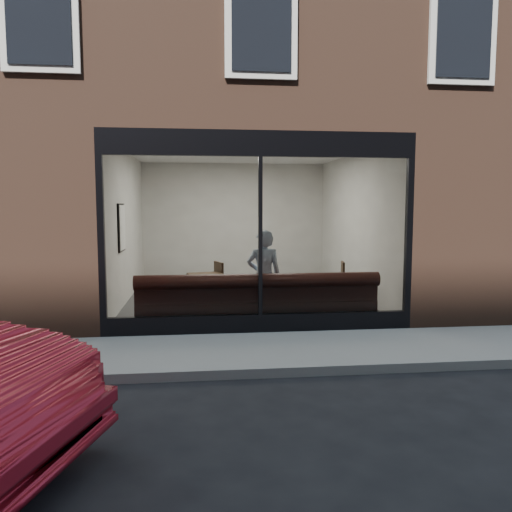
{
  "coord_description": "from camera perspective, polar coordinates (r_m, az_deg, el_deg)",
  "views": [
    {
      "loc": [
        -0.96,
        -5.77,
        2.04
      ],
      "look_at": [
        -0.03,
        2.4,
        1.21
      ],
      "focal_mm": 35.0,
      "sensor_mm": 36.0,
      "label": 1
    }
  ],
  "objects": [
    {
      "name": "cafe_floor",
      "position": [
        11.0,
        -1.39,
        -4.8
      ],
      "size": [
        6.0,
        6.0,
        0.0
      ],
      "primitive_type": "plane",
      "color": "#2D2D30",
      "rests_on": "ground"
    },
    {
      "name": "person",
      "position": [
        8.64,
        0.92,
        -2.38
      ],
      "size": [
        0.62,
        0.42,
        1.62
      ],
      "primitive_type": "imported",
      "rotation": [
        0.0,
        0.0,
        3.08
      ],
      "color": "#ACC5DF",
      "rests_on": "cafe_floor"
    },
    {
      "name": "kerb_near",
      "position": [
        6.13,
        2.92,
        -13.06
      ],
      "size": [
        40.0,
        0.1,
        0.12
      ],
      "primitive_type": "cube",
      "color": "gray",
      "rests_on": "ground"
    },
    {
      "name": "storefront_kick",
      "position": [
        8.1,
        0.48,
        -7.7
      ],
      "size": [
        5.0,
        0.1,
        0.3
      ],
      "primitive_type": "cube",
      "color": "black",
      "rests_on": "ground"
    },
    {
      "name": "cafe_table_left",
      "position": [
        9.4,
        -5.71,
        -2.19
      ],
      "size": [
        0.75,
        0.75,
        0.04
      ],
      "primitive_type": "cube",
      "rotation": [
        0.0,
        0.0,
        0.23
      ],
      "color": "black",
      "rests_on": "cafe_floor"
    },
    {
      "name": "host_building_pier_left",
      "position": [
        14.06,
        -17.98,
        3.71
      ],
      "size": [
        2.5,
        12.0,
        3.2
      ],
      "primitive_type": "cube",
      "color": "brown",
      "rests_on": "ground"
    },
    {
      "name": "cafe_wall_back",
      "position": [
        13.8,
        -2.51,
        3.95
      ],
      "size": [
        5.0,
        0.0,
        5.0
      ],
      "primitive_type": "plane",
      "rotation": [
        1.57,
        0.0,
        0.0
      ],
      "color": "beige",
      "rests_on": "ground"
    },
    {
      "name": "banquette",
      "position": [
        8.47,
        0.15,
        -6.58
      ],
      "size": [
        4.0,
        0.55,
        0.45
      ],
      "primitive_type": "cube",
      "color": "#331612",
      "rests_on": "cafe_floor"
    },
    {
      "name": "storefront_mullion",
      "position": [
        7.89,
        0.49,
        2.24
      ],
      "size": [
        0.06,
        0.1,
        2.5
      ],
      "primitive_type": "cube",
      "color": "black",
      "rests_on": "storefront_kick"
    },
    {
      "name": "host_building_pier_right",
      "position": [
        14.56,
        12.41,
        3.92
      ],
      "size": [
        2.5,
        12.0,
        3.2
      ],
      "primitive_type": "cube",
      "color": "brown",
      "rests_on": "ground"
    },
    {
      "name": "cafe_ceiling",
      "position": [
        10.87,
        -1.43,
        11.86
      ],
      "size": [
        6.0,
        6.0,
        0.0
      ],
      "primitive_type": "plane",
      "rotation": [
        3.14,
        0.0,
        0.0
      ],
      "color": "white",
      "rests_on": "host_building_upper"
    },
    {
      "name": "ground",
      "position": [
        6.19,
        2.84,
        -13.43
      ],
      "size": [
        120.0,
        120.0,
        0.0
      ],
      "primitive_type": "plane",
      "color": "black",
      "rests_on": "ground"
    },
    {
      "name": "storefront_header",
      "position": [
        7.94,
        0.5,
        12.74
      ],
      "size": [
        5.0,
        0.1,
        0.4
      ],
      "primitive_type": "cube",
      "color": "black",
      "rests_on": "host_building_upper"
    },
    {
      "name": "wall_poster",
      "position": [
        10.06,
        -15.04,
        3.16
      ],
      "size": [
        0.02,
        0.65,
        0.87
      ],
      "primitive_type": "cube",
      "color": "white",
      "rests_on": "cafe_wall_left"
    },
    {
      "name": "storefront_glass",
      "position": [
        7.86,
        0.52,
        2.22
      ],
      "size": [
        4.8,
        0.0,
        4.8
      ],
      "primitive_type": "plane",
      "rotation": [
        1.57,
        0.0,
        0.0
      ],
      "color": "white",
      "rests_on": "storefront_kick"
    },
    {
      "name": "cafe_wall_left",
      "position": [
        10.89,
        -14.6,
        3.29
      ],
      "size": [
        0.0,
        6.0,
        6.0
      ],
      "primitive_type": "plane",
      "rotation": [
        1.57,
        0.0,
        1.57
      ],
      "color": "beige",
      "rests_on": "ground"
    },
    {
      "name": "cafe_table_right",
      "position": [
        9.24,
        5.7,
        -2.33
      ],
      "size": [
        0.67,
        0.67,
        0.04
      ],
      "primitive_type": "cube",
      "rotation": [
        0.0,
        0.0,
        -0.18
      ],
      "color": "black",
      "rests_on": "cafe_floor"
    },
    {
      "name": "sidewalk_near",
      "position": [
        7.13,
        1.52,
        -10.77
      ],
      "size": [
        40.0,
        2.0,
        0.01
      ],
      "primitive_type": "cube",
      "color": "gray",
      "rests_on": "ground"
    },
    {
      "name": "cafe_chair_right",
      "position": [
        9.94,
        8.74,
        -4.71
      ],
      "size": [
        0.43,
        0.43,
        0.04
      ],
      "primitive_type": "cube",
      "rotation": [
        0.0,
        0.0,
        2.96
      ],
      "color": "black",
      "rests_on": "cafe_floor"
    },
    {
      "name": "cafe_chair_left",
      "position": [
        9.74,
        -5.31,
        -4.88
      ],
      "size": [
        0.55,
        0.55,
        0.04
      ],
      "primitive_type": "cube",
      "rotation": [
        0.0,
        0.0,
        3.47
      ],
      "color": "black",
      "rests_on": "cafe_floor"
    },
    {
      "name": "host_building_backfill",
      "position": [
        16.8,
        -3.22,
        4.27
      ],
      "size": [
        5.0,
        6.0,
        3.2
      ],
      "primitive_type": "cube",
      "color": "brown",
      "rests_on": "ground"
    },
    {
      "name": "cafe_wall_right",
      "position": [
        11.32,
        11.27,
        3.45
      ],
      "size": [
        0.0,
        6.0,
        6.0
      ],
      "primitive_type": "plane",
      "rotation": [
        1.57,
        0.0,
        -1.57
      ],
      "color": "beige",
      "rests_on": "ground"
    }
  ]
}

